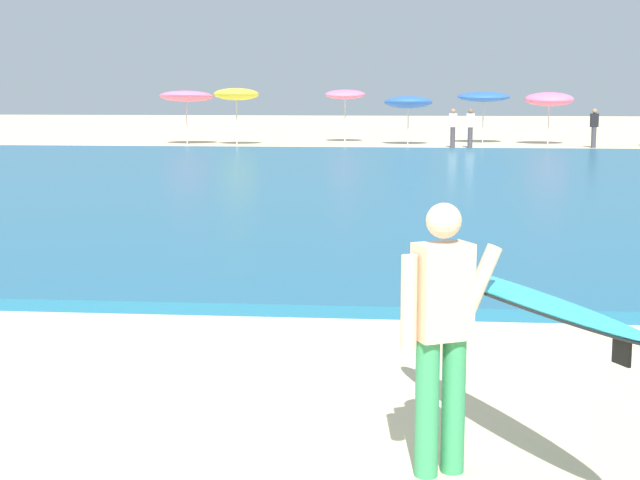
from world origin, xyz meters
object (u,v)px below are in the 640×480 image
beach_umbrella_1 (236,94)px  beach_umbrella_3 (408,102)px  beach_umbrella_4 (484,97)px  beachgoer_near_row_left (470,127)px  beachgoer_near_row_mid (594,127)px  beach_umbrella_0 (186,96)px  beach_umbrella_5 (549,99)px  beachgoer_near_row_right (453,127)px  beach_umbrella_2 (345,94)px  surfer_with_board (478,311)px

beach_umbrella_1 → beach_umbrella_3: 7.29m
beach_umbrella_4 → beachgoer_near_row_left: beach_umbrella_4 is taller
beachgoer_near_row_mid → beach_umbrella_0: bearing=177.1°
beach_umbrella_3 → beach_umbrella_1: bearing=-172.6°
beach_umbrella_0 → beach_umbrella_4: 12.88m
beach_umbrella_5 → beachgoer_near_row_right: (-4.14, -2.64, -1.08)m
beach_umbrella_1 → beach_umbrella_2: (4.40, 2.66, -0.02)m
beach_umbrella_0 → beachgoer_near_row_left: beach_umbrella_0 is taller
beach_umbrella_2 → beach_umbrella_3: beach_umbrella_2 is taller
beach_umbrella_4 → beach_umbrella_0: bearing=-170.4°
beachgoer_near_row_right → beach_umbrella_4: bearing=67.6°
beach_umbrella_3 → beach_umbrella_4: bearing=25.7°
beach_umbrella_0 → beach_umbrella_3: size_ratio=1.12×
beach_umbrella_0 → beachgoer_near_row_mid: size_ratio=1.49×
beach_umbrella_2 → beachgoer_near_row_right: beach_umbrella_2 is taller
beach_umbrella_0 → beach_umbrella_5: 15.47m
beach_umbrella_4 → beachgoer_near_row_right: beach_umbrella_4 is taller
beach_umbrella_5 → beachgoer_near_row_mid: 2.86m
beachgoer_near_row_right → beachgoer_near_row_mid: bearing=4.8°
surfer_with_board → beachgoer_near_row_mid: 35.47m
beachgoer_near_row_left → beachgoer_near_row_mid: bearing=6.8°
surfer_with_board → beach_umbrella_1: beach_umbrella_1 is taller
beach_umbrella_2 → beach_umbrella_3: 3.32m
beachgoer_near_row_mid → beachgoer_near_row_left: bearing=-173.2°
beach_umbrella_5 → surfer_with_board: bearing=-98.1°
beach_umbrella_2 → beachgoer_near_row_mid: (10.32, -3.17, -1.27)m
surfer_with_board → beach_umbrella_5: 37.36m
beach_umbrella_2 → beach_umbrella_1: bearing=-148.8°
beach_umbrella_1 → beachgoer_near_row_left: beach_umbrella_1 is taller
beach_umbrella_4 → beach_umbrella_5: bearing=-17.2°
surfer_with_board → beach_umbrella_2: bearing=95.3°
beach_umbrella_3 → beachgoer_near_row_mid: beach_umbrella_3 is taller
beach_umbrella_3 → beachgoer_near_row_mid: bearing=-10.8°
beach_umbrella_0 → beachgoer_near_row_left: size_ratio=1.49×
beachgoer_near_row_mid → beach_umbrella_1: bearing=178.0°
beach_umbrella_2 → beachgoer_near_row_left: (5.33, -3.76, -1.27)m
beach_umbrella_2 → beach_umbrella_3: (2.81, -1.73, -0.32)m
beach_umbrella_3 → beach_umbrella_5: beach_umbrella_5 is taller
beach_umbrella_5 → beachgoer_near_row_mid: bearing=-54.6°
beach_umbrella_3 → beachgoer_near_row_left: 3.37m
beach_umbrella_4 → beach_umbrella_5: size_ratio=1.02×
beachgoer_near_row_mid → beach_umbrella_4: bearing=144.8°
beach_umbrella_0 → beach_umbrella_2: 7.02m
surfer_with_board → beachgoer_near_row_right: size_ratio=1.66×
beach_umbrella_2 → beachgoer_near_row_mid: 10.87m
surfer_with_board → beachgoer_near_row_mid: bearing=79.0°
beach_umbrella_0 → beach_umbrella_5: bearing=4.8°
beach_umbrella_1 → beachgoer_near_row_left: size_ratio=1.54×
beach_umbrella_1 → beach_umbrella_5: 13.29m
beach_umbrella_3 → beachgoer_near_row_left: beach_umbrella_3 is taller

